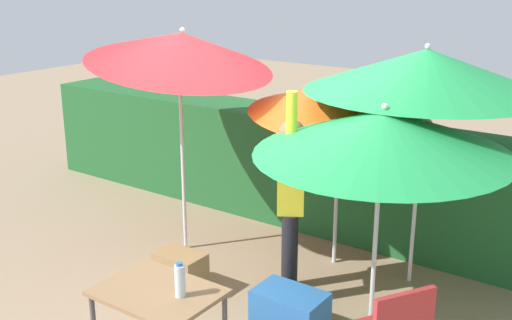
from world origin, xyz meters
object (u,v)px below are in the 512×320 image
at_px(umbrella_orange, 383,132).
at_px(umbrella_navy, 341,100).
at_px(crate_cardboard, 181,272).
at_px(folding_table, 158,302).
at_px(umbrella_yellow, 426,70).
at_px(bottle_water, 180,280).
at_px(cooler_box, 290,313).
at_px(umbrella_rainbow, 181,49).
at_px(person_vendor, 291,196).

bearing_deg(umbrella_orange, umbrella_navy, 132.28).
height_order(crate_cardboard, folding_table, folding_table).
bearing_deg(umbrella_yellow, bottle_water, -104.98).
relative_size(cooler_box, bottle_water, 2.32).
relative_size(umbrella_rainbow, cooler_box, 4.27).
height_order(person_vendor, crate_cardboard, person_vendor).
relative_size(umbrella_yellow, person_vendor, 1.16).
relative_size(umbrella_rainbow, umbrella_navy, 1.27).
bearing_deg(umbrella_yellow, crate_cardboard, -139.67).
xyz_separation_m(person_vendor, folding_table, (-0.05, -1.58, -0.29)).
xyz_separation_m(umbrella_orange, folding_table, (-0.88, -1.51, -0.99)).
distance_m(umbrella_rainbow, folding_table, 2.65).
distance_m(umbrella_orange, person_vendor, 1.09).
relative_size(folding_table, bottle_water, 3.33).
xyz_separation_m(umbrella_navy, crate_cardboard, (-0.86, -1.31, -1.44)).
relative_size(umbrella_orange, cooler_box, 3.48).
bearing_deg(umbrella_navy, umbrella_rainbow, -157.52).
distance_m(umbrella_orange, folding_table, 2.00).
xyz_separation_m(umbrella_yellow, crate_cardboard, (-1.61, -1.37, -1.78)).
distance_m(umbrella_yellow, bottle_water, 2.74).
distance_m(person_vendor, cooler_box, 0.98).
xyz_separation_m(umbrella_yellow, umbrella_navy, (-0.75, -0.06, -0.33)).
bearing_deg(umbrella_orange, person_vendor, 174.73).
distance_m(person_vendor, folding_table, 1.61).
relative_size(umbrella_orange, crate_cardboard, 4.44).
bearing_deg(person_vendor, crate_cardboard, -149.08).
height_order(umbrella_yellow, person_vendor, umbrella_yellow).
height_order(umbrella_navy, person_vendor, person_vendor).
distance_m(person_vendor, crate_cardboard, 1.23).
bearing_deg(crate_cardboard, umbrella_yellow, 40.33).
distance_m(umbrella_navy, bottle_water, 2.49).
bearing_deg(bottle_water, cooler_box, 78.17).
xyz_separation_m(umbrella_rainbow, umbrella_yellow, (2.17, 0.64, -0.09)).
relative_size(umbrella_rainbow, folding_table, 2.97).
height_order(umbrella_navy, crate_cardboard, umbrella_navy).
height_order(umbrella_yellow, umbrella_navy, umbrella_yellow).
xyz_separation_m(umbrella_navy, bottle_water, (0.11, -2.36, -0.78)).
distance_m(umbrella_rainbow, umbrella_yellow, 2.26).
height_order(umbrella_orange, crate_cardboard, umbrella_orange).
xyz_separation_m(umbrella_orange, crate_cardboard, (-1.66, -0.42, -1.45)).
xyz_separation_m(umbrella_rainbow, crate_cardboard, (0.56, -0.73, -1.87)).
relative_size(umbrella_yellow, folding_table, 2.74).
xyz_separation_m(person_vendor, bottle_water, (0.13, -1.55, -0.08)).
bearing_deg(person_vendor, umbrella_rainbow, 170.79).
bearing_deg(folding_table, bottle_water, 9.91).
relative_size(umbrella_orange, folding_table, 2.42).
distance_m(crate_cardboard, bottle_water, 1.57).
distance_m(umbrella_rainbow, crate_cardboard, 2.08).
distance_m(umbrella_orange, crate_cardboard, 2.25).
height_order(umbrella_orange, umbrella_yellow, umbrella_yellow).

